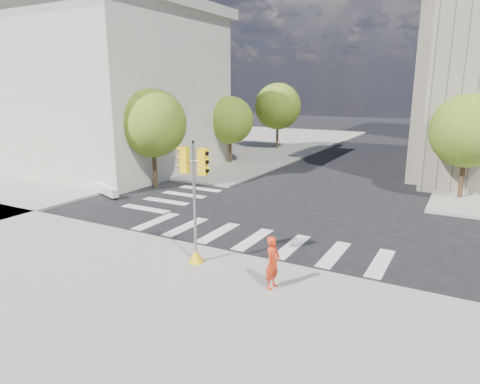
{
  "coord_description": "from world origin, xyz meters",
  "views": [
    {
      "loc": [
        7.87,
        -17.74,
        6.45
      ],
      "look_at": [
        -0.68,
        -2.14,
        2.1
      ],
      "focal_mm": 32.0,
      "sensor_mm": 36.0,
      "label": 1
    }
  ],
  "objects_px": {
    "photographer": "(273,263)",
    "lamp_far": "(480,109)",
    "traffic_signal": "(195,213)",
    "lamp_near": "(479,118)",
    "planter_wall": "(95,185)"
  },
  "relations": [
    {
      "from": "lamp_near",
      "to": "photographer",
      "type": "relative_size",
      "value": 4.66
    },
    {
      "from": "lamp_near",
      "to": "planter_wall",
      "type": "relative_size",
      "value": 1.35
    },
    {
      "from": "lamp_near",
      "to": "photographer",
      "type": "xyz_separation_m",
      "value": [
        -5.33,
        -20.09,
        -3.56
      ]
    },
    {
      "from": "lamp_near",
      "to": "lamp_far",
      "type": "height_order",
      "value": "same"
    },
    {
      "from": "traffic_signal",
      "to": "planter_wall",
      "type": "relative_size",
      "value": 0.75
    },
    {
      "from": "photographer",
      "to": "lamp_far",
      "type": "bearing_deg",
      "value": -4.84
    },
    {
      "from": "traffic_signal",
      "to": "planter_wall",
      "type": "distance_m",
      "value": 14.12
    },
    {
      "from": "lamp_near",
      "to": "traffic_signal",
      "type": "bearing_deg",
      "value": -113.91
    },
    {
      "from": "lamp_far",
      "to": "planter_wall",
      "type": "height_order",
      "value": "lamp_far"
    },
    {
      "from": "lamp_far",
      "to": "photographer",
      "type": "height_order",
      "value": "lamp_far"
    },
    {
      "from": "traffic_signal",
      "to": "lamp_near",
      "type": "bearing_deg",
      "value": 64.32
    },
    {
      "from": "lamp_near",
      "to": "photographer",
      "type": "height_order",
      "value": "lamp_near"
    },
    {
      "from": "traffic_signal",
      "to": "photographer",
      "type": "relative_size",
      "value": 2.6
    },
    {
      "from": "lamp_near",
      "to": "traffic_signal",
      "type": "xyz_separation_m",
      "value": [
        -8.67,
        -19.56,
        -2.51
      ]
    },
    {
      "from": "lamp_near",
      "to": "planter_wall",
      "type": "xyz_separation_m",
      "value": [
        -21.0,
        -12.88,
        -4.18
      ]
    }
  ]
}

